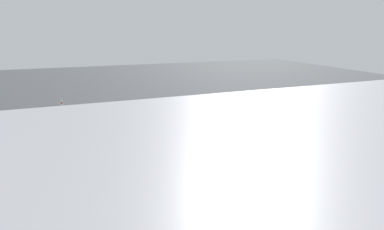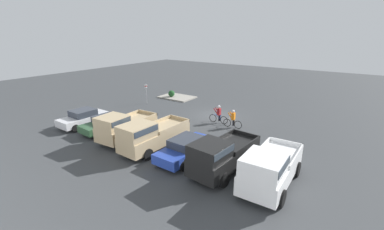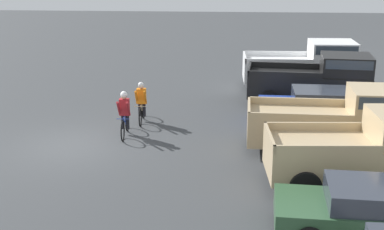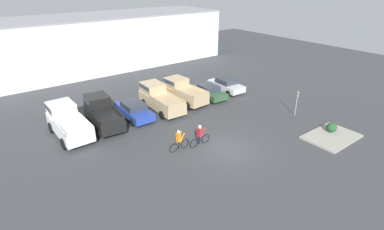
{
  "view_description": "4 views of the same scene",
  "coord_description": "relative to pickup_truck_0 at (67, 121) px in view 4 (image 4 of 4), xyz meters",
  "views": [
    {
      "loc": [
        7.48,
        24.02,
        7.33
      ],
      "look_at": [
        -0.01,
        4.17,
        1.2
      ],
      "focal_mm": 28.0,
      "sensor_mm": 36.0,
      "label": 1
    },
    {
      "loc": [
        -11.88,
        21.37,
        7.96
      ],
      "look_at": [
        -0.01,
        4.17,
        1.2
      ],
      "focal_mm": 24.0,
      "sensor_mm": 36.0,
      "label": 2
    },
    {
      "loc": [
        17.14,
        5.28,
        6.65
      ],
      "look_at": [
        -0.01,
        4.17,
        1.2
      ],
      "focal_mm": 50.0,
      "sensor_mm": 36.0,
      "label": 3
    },
    {
      "loc": [
        -13.34,
        -13.45,
        11.42
      ],
      "look_at": [
        -0.01,
        4.17,
        1.2
      ],
      "focal_mm": 28.0,
      "sensor_mm": 36.0,
      "label": 4
    }
  ],
  "objects": [
    {
      "name": "pickup_truck_2",
      "position": [
        8.43,
        0.07,
        -0.06
      ],
      "size": [
        2.31,
        5.63,
        2.22
      ],
      "color": "tan",
      "rests_on": "ground_plane"
    },
    {
      "name": "sedan_2",
      "position": [
        16.81,
        -0.21,
        -0.48
      ],
      "size": [
        2.08,
        4.3,
        1.44
      ],
      "color": "silver",
      "rests_on": "ground_plane"
    },
    {
      "name": "cyclist_0",
      "position": [
        7.24,
        -7.63,
        -0.36
      ],
      "size": [
        1.87,
        0.47,
        1.69
      ],
      "color": "black",
      "rests_on": "ground_plane"
    },
    {
      "name": "warehouse_building",
      "position": [
        8.46,
        17.75,
        2.23
      ],
      "size": [
        37.23,
        10.01,
        6.86
      ],
      "color": "silver",
      "rests_on": "ground_plane"
    },
    {
      "name": "pickup_truck_1",
      "position": [
        2.85,
        0.04,
        -0.04
      ],
      "size": [
        2.55,
        5.33,
        2.25
      ],
      "color": "black",
      "rests_on": "ground_plane"
    },
    {
      "name": "shrub",
      "position": [
        16.75,
        -12.53,
        -0.65
      ],
      "size": [
        0.8,
        0.8,
        0.8
      ],
      "color": "#1E4C23",
      "rests_on": "curb_island"
    },
    {
      "name": "fire_lane_sign",
      "position": [
        17.37,
        -8.71,
        0.24
      ],
      "size": [
        0.15,
        0.28,
        2.39
      ],
      "color": "#9E9EA3",
      "rests_on": "ground_plane"
    },
    {
      "name": "pickup_truck_3",
      "position": [
        11.18,
        0.07,
        -0.03
      ],
      "size": [
        2.46,
        4.94,
        2.24
      ],
      "color": "tan",
      "rests_on": "ground_plane"
    },
    {
      "name": "curb_island",
      "position": [
        16.18,
        -12.94,
        -1.12
      ],
      "size": [
        4.25,
        2.93,
        0.15
      ],
      "primitive_type": "cube",
      "color": "gray",
      "rests_on": "ground_plane"
    },
    {
      "name": "sedan_0",
      "position": [
        5.61,
        -0.32,
        -0.48
      ],
      "size": [
        2.11,
        4.72,
        1.42
      ],
      "color": "#233D9E",
      "rests_on": "ground_plane"
    },
    {
      "name": "sedan_1",
      "position": [
        14.01,
        -0.56,
        -0.51
      ],
      "size": [
        2.21,
        4.46,
        1.34
      ],
      "color": "#2D5133",
      "rests_on": "ground_plane"
    },
    {
      "name": "pickup_truck_0",
      "position": [
        0.0,
        0.0,
        0.0
      ],
      "size": [
        2.35,
        5.31,
        2.32
      ],
      "color": "white",
      "rests_on": "ground_plane"
    },
    {
      "name": "cyclist_1",
      "position": [
        5.62,
        -7.26,
        -0.4
      ],
      "size": [
        1.74,
        0.46,
        1.63
      ],
      "color": "black",
      "rests_on": "ground_plane"
    },
    {
      "name": "ground_plane",
      "position": [
        8.46,
        -9.26,
        -1.2
      ],
      "size": [
        80.0,
        80.0,
        0.0
      ],
      "primitive_type": "plane",
      "color": "#383A3D"
    }
  ]
}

